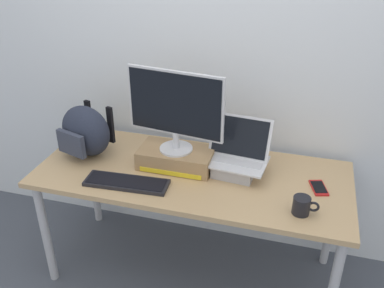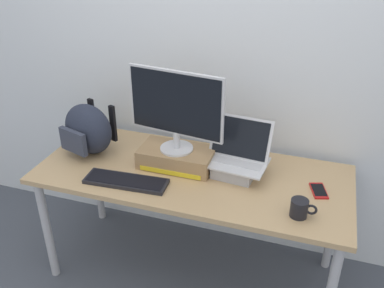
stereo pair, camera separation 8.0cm
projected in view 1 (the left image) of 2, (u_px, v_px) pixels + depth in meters
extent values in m
plane|color=#474C56|center=(192.00, 269.00, 2.72)|extent=(20.00, 20.00, 0.00)
cube|color=silver|center=(213.00, 51.00, 2.49)|extent=(7.00, 0.10, 2.60)
cube|color=tan|center=(192.00, 175.00, 2.37)|extent=(1.74, 0.72, 0.03)
cylinder|color=#B2B2B7|center=(46.00, 234.00, 2.49)|extent=(0.05, 0.05, 0.71)
cylinder|color=#B2B2B7|center=(94.00, 179.00, 3.00)|extent=(0.05, 0.05, 0.71)
cylinder|color=#B2B2B7|center=(332.00, 219.00, 2.61)|extent=(0.05, 0.05, 0.71)
cube|color=#9E7A51|center=(176.00, 158.00, 2.40)|extent=(0.42, 0.23, 0.11)
cube|color=yellow|center=(170.00, 173.00, 2.32)|extent=(0.36, 0.00, 0.03)
cylinder|color=silver|center=(176.00, 149.00, 2.38)|extent=(0.19, 0.19, 0.01)
cylinder|color=silver|center=(176.00, 140.00, 2.35)|extent=(0.04, 0.04, 0.10)
cube|color=silver|center=(175.00, 104.00, 2.24)|extent=(0.55, 0.09, 0.36)
cube|color=black|center=(174.00, 104.00, 2.24)|extent=(0.52, 0.07, 0.34)
cube|color=#ADADB2|center=(235.00, 168.00, 2.34)|extent=(0.24, 0.22, 0.07)
cube|color=silver|center=(235.00, 161.00, 2.32)|extent=(0.36, 0.27, 0.01)
cube|color=#B7B7BC|center=(236.00, 159.00, 2.33)|extent=(0.31, 0.16, 0.00)
cube|color=silver|center=(240.00, 137.00, 2.33)|extent=(0.35, 0.13, 0.22)
cube|color=black|center=(240.00, 137.00, 2.32)|extent=(0.31, 0.11, 0.20)
cube|color=black|center=(127.00, 183.00, 2.26)|extent=(0.46, 0.16, 0.02)
cube|color=black|center=(126.00, 181.00, 2.25)|extent=(0.43, 0.14, 0.00)
ellipsoid|color=#232838|center=(86.00, 131.00, 2.48)|extent=(0.37, 0.30, 0.30)
cube|color=#333847|center=(71.00, 144.00, 2.41)|extent=(0.20, 0.09, 0.14)
cube|color=black|center=(89.00, 118.00, 2.60)|extent=(0.04, 0.03, 0.23)
cube|color=black|center=(111.00, 125.00, 2.51)|extent=(0.04, 0.03, 0.23)
cylinder|color=black|center=(301.00, 206.00, 2.02)|extent=(0.08, 0.08, 0.09)
torus|color=black|center=(314.00, 207.00, 2.01)|extent=(0.06, 0.01, 0.06)
cube|color=red|center=(319.00, 188.00, 2.22)|extent=(0.11, 0.15, 0.01)
cube|color=black|center=(319.00, 187.00, 2.22)|extent=(0.09, 0.12, 0.00)
sphere|color=#2393CC|center=(93.00, 129.00, 2.76)|extent=(0.08, 0.08, 0.08)
sphere|color=black|center=(88.00, 129.00, 2.73)|extent=(0.01, 0.01, 0.01)
sphere|color=black|center=(92.00, 130.00, 2.72)|extent=(0.01, 0.01, 0.01)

